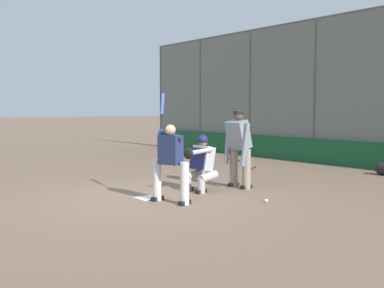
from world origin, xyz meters
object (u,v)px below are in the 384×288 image
Objects in this scene: umpire_home at (239,146)px; baseball_loose at (266,201)px; spare_bat_third_base_side at (251,169)px; batter_at_plate at (170,160)px; catcher_behind_plate at (200,162)px; spare_bat_near_backstop at (233,159)px.

umpire_home is 23.60× the size of baseball_loose.
baseball_loose reaches higher than spare_bat_third_base_side.
batter_at_plate is 1.99m from baseball_loose.
catcher_behind_plate is 1.56× the size of spare_bat_near_backstop.
batter_at_plate is 7.35m from spare_bat_near_backstop.
spare_bat_near_backstop is at bearing -39.88° from baseball_loose.
spare_bat_near_backstop is (4.25, -5.94, -0.78)m from batter_at_plate.
umpire_home is (0.29, -2.14, 0.13)m from batter_at_plate.
batter_at_plate is at bearing 98.73° from umpire_home.
umpire_home is at bearing -26.79° from baseball_loose.
batter_at_plate is 5.06m from spare_bat_third_base_side.
catcher_behind_plate is at bearing 76.10° from umpire_home.
catcher_behind_plate is 1.83m from baseball_loose.
catcher_behind_plate is 3.73m from spare_bat_third_base_side.
umpire_home is 5.56m from spare_bat_near_backstop.
batter_at_plate reaches higher than baseball_loose.
spare_bat_third_base_side is (1.58, -3.32, -0.60)m from catcher_behind_plate.
batter_at_plate is 2.67× the size of spare_bat_near_backstop.
umpire_home is at bearing -108.92° from catcher_behind_plate.
spare_bat_third_base_side is 4.55m from baseball_loose.
spare_bat_near_backstop is 10.65× the size of baseball_loose.
baseball_loose is (-5.43, 4.54, 0.00)m from spare_bat_near_backstop.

